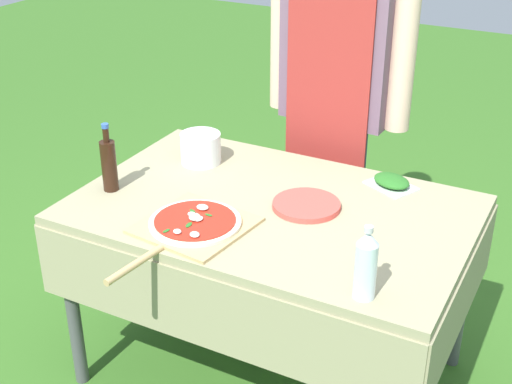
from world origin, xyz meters
TOP-DOWN VIEW (x-y plane):
  - ground_plane at (0.00, 0.00)m, footprint 12.00×12.00m
  - prep_table at (0.00, 0.00)m, footprint 1.44×0.94m
  - person_cook at (-0.04, 0.69)m, footprint 0.65×0.23m
  - pizza_on_peel at (-0.17, -0.27)m, footprint 0.39×0.62m
  - oil_bottle at (-0.60, -0.17)m, footprint 0.06×0.06m
  - water_bottle at (0.49, -0.38)m, footprint 0.07×0.07m
  - herb_container at (0.33, 0.35)m, footprint 0.22×0.20m
  - mixing_tub at (-0.43, 0.20)m, footprint 0.17×0.17m
  - plate_stack at (0.12, 0.04)m, footprint 0.25×0.25m

SIDE VIEW (x-z plane):
  - ground_plane at x=0.00m, z-range 0.00..0.00m
  - prep_table at x=0.00m, z-range 0.29..1.07m
  - plate_stack at x=0.12m, z-range 0.77..0.79m
  - pizza_on_peel at x=-0.17m, z-range 0.76..0.81m
  - herb_container at x=0.33m, z-range 0.77..0.81m
  - mixing_tub at x=-0.43m, z-range 0.77..0.90m
  - oil_bottle at x=-0.60m, z-range 0.74..1.01m
  - water_bottle at x=0.49m, z-range 0.76..1.00m
  - person_cook at x=-0.04m, z-range 0.16..1.89m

